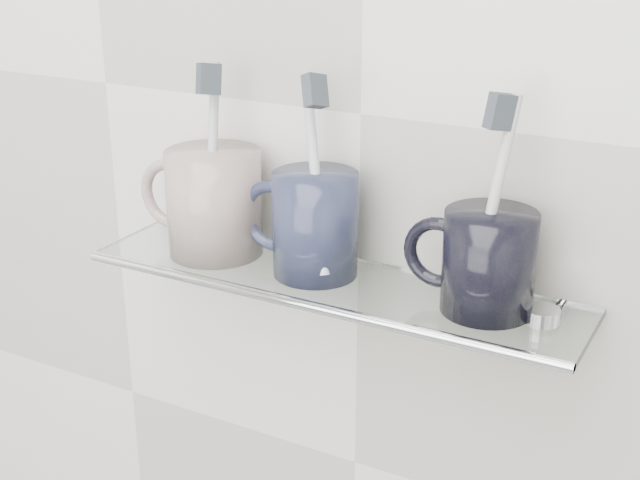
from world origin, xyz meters
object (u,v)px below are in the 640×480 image
Objects in this scene: shelf_glass at (330,283)px; mug_right at (489,262)px; mug_left at (214,203)px; mug_center at (315,224)px.

mug_right is at bearing 1.85° from shelf_glass.
mug_right is (0.29, 0.00, -0.01)m from mug_left.
mug_left is (-0.14, 0.00, 0.06)m from shelf_glass.
mug_left reaches higher than mug_center.
mug_center reaches higher than mug_right.
mug_left is at bearing 177.91° from shelf_glass.
mug_right is (0.17, 0.00, -0.01)m from mug_center.
mug_right is (0.16, 0.00, 0.05)m from shelf_glass.
mug_center is (0.12, 0.00, -0.00)m from mug_left.
mug_right reaches higher than shelf_glass.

